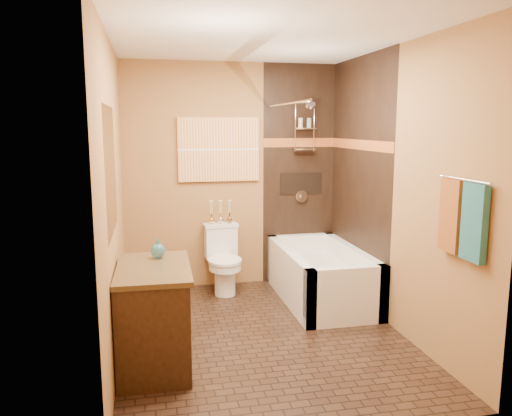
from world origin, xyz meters
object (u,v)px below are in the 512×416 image
object	(u,v)px
sunset_painting	(219,150)
vanity	(154,316)
toilet	(223,259)
bathtub	(321,279)

from	to	relation	value
sunset_painting	vanity	distance (m)	2.31
toilet	vanity	size ratio (longest dim) A/B	0.82
bathtub	vanity	bearing A→B (deg)	-147.02
sunset_painting	vanity	bearing A→B (deg)	-112.54
toilet	sunset_painting	bearing A→B (deg)	85.64
sunset_painting	bathtub	size ratio (longest dim) A/B	0.60
sunset_painting	bathtub	distance (m)	1.79
bathtub	vanity	xyz separation A→B (m)	(-1.72, -1.12, 0.17)
bathtub	toilet	world-z (taller)	toilet
bathtub	sunset_painting	bearing A→B (deg)	142.91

